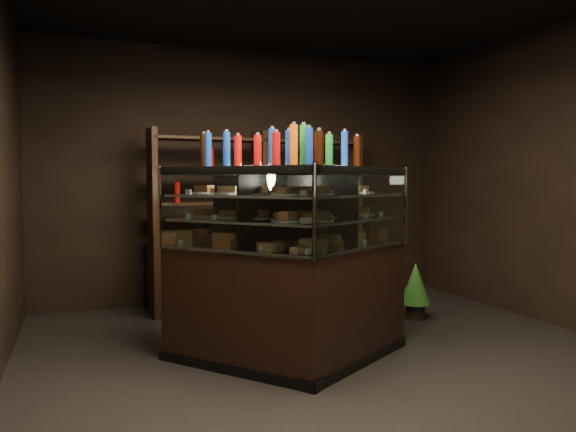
% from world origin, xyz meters
% --- Properties ---
extents(ground, '(5.00, 5.00, 0.00)m').
position_xyz_m(ground, '(0.00, 0.00, 0.00)').
color(ground, black).
rests_on(ground, ground).
extents(room_shell, '(5.02, 5.02, 3.01)m').
position_xyz_m(room_shell, '(0.00, 0.00, 1.94)').
color(room_shell, black).
rests_on(room_shell, ground).
extents(display_case, '(2.08, 1.56, 1.56)m').
position_xyz_m(display_case, '(-0.36, 0.06, 0.52)').
color(display_case, black).
rests_on(display_case, ground).
extents(food_display, '(1.65, 1.11, 0.47)m').
position_xyz_m(food_display, '(-0.36, 0.06, 1.21)').
color(food_display, '#DC924F').
rests_on(food_display, display_case).
extents(bottles_top, '(1.47, 0.97, 0.30)m').
position_xyz_m(bottles_top, '(-0.36, 0.07, 1.69)').
color(bottles_top, '#D8590A').
rests_on(bottles_top, display_case).
extents(potted_conifer, '(0.31, 0.31, 0.67)m').
position_xyz_m(potted_conifer, '(1.34, 0.91, 0.38)').
color(potted_conifer, black).
rests_on(potted_conifer, ground).
extents(back_shelving, '(2.50, 0.54, 2.00)m').
position_xyz_m(back_shelving, '(-0.00, 2.05, 0.60)').
color(back_shelving, black).
rests_on(back_shelving, ground).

